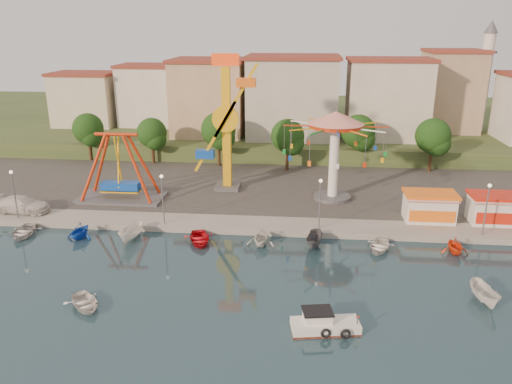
# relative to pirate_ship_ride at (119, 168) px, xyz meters

# --- Properties ---
(ground) EXTENTS (200.00, 200.00, 0.00)m
(ground) POSITION_rel_pirate_ship_ride_xyz_m (15.10, -20.01, -4.39)
(ground) COLOR #132936
(ground) RESTS_ON ground
(quay_deck) EXTENTS (200.00, 100.00, 0.60)m
(quay_deck) POSITION_rel_pirate_ship_ride_xyz_m (15.10, 41.99, -4.09)
(quay_deck) COLOR #9E998E
(quay_deck) RESTS_ON ground
(asphalt_pad) EXTENTS (90.00, 28.00, 0.01)m
(asphalt_pad) POSITION_rel_pirate_ship_ride_xyz_m (15.10, 9.99, -3.79)
(asphalt_pad) COLOR #4C4944
(asphalt_pad) RESTS_ON quay_deck
(hill_terrace) EXTENTS (200.00, 60.00, 3.00)m
(hill_terrace) POSITION_rel_pirate_ship_ride_xyz_m (15.10, 46.99, -2.89)
(hill_terrace) COLOR #384C26
(hill_terrace) RESTS_ON ground
(pirate_ship_ride) EXTENTS (10.00, 5.00, 8.00)m
(pirate_ship_ride) POSITION_rel_pirate_ship_ride_xyz_m (0.00, 0.00, 0.00)
(pirate_ship_ride) COLOR #59595E
(pirate_ship_ride) RESTS_ON quay_deck
(kamikaze_tower) EXTENTS (5.57, 3.10, 16.50)m
(kamikaze_tower) POSITION_rel_pirate_ship_ride_xyz_m (12.24, 4.85, 4.14)
(kamikaze_tower) COLOR #59595E
(kamikaze_tower) RESTS_ON quay_deck
(wave_swinger) EXTENTS (11.60, 11.60, 10.40)m
(wave_swinger) POSITION_rel_pirate_ship_ride_xyz_m (24.89, 2.52, 3.80)
(wave_swinger) COLOR #59595E
(wave_swinger) RESTS_ON quay_deck
(booth_left) EXTENTS (5.40, 3.78, 3.08)m
(booth_left) POSITION_rel_pirate_ship_ride_xyz_m (34.66, -3.53, -2.23)
(booth_left) COLOR white
(booth_left) RESTS_ON quay_deck
(booth_mid) EXTENTS (5.40, 3.78, 3.08)m
(booth_mid) POSITION_rel_pirate_ship_ride_xyz_m (41.31, -3.53, -2.23)
(booth_mid) COLOR white
(booth_mid) RESTS_ON quay_deck
(lamp_post_0) EXTENTS (0.14, 0.14, 5.00)m
(lamp_post_0) POSITION_rel_pirate_ship_ride_xyz_m (-8.90, -7.01, -1.29)
(lamp_post_0) COLOR #59595E
(lamp_post_0) RESTS_ON quay_deck
(lamp_post_1) EXTENTS (0.14, 0.14, 5.00)m
(lamp_post_1) POSITION_rel_pirate_ship_ride_xyz_m (7.10, -7.01, -1.29)
(lamp_post_1) COLOR #59595E
(lamp_post_1) RESTS_ON quay_deck
(lamp_post_2) EXTENTS (0.14, 0.14, 5.00)m
(lamp_post_2) POSITION_rel_pirate_ship_ride_xyz_m (23.10, -7.01, -1.29)
(lamp_post_2) COLOR #59595E
(lamp_post_2) RESTS_ON quay_deck
(lamp_post_3) EXTENTS (0.14, 0.14, 5.00)m
(lamp_post_3) POSITION_rel_pirate_ship_ride_xyz_m (39.10, -7.01, -1.29)
(lamp_post_3) COLOR #59595E
(lamp_post_3) RESTS_ON quay_deck
(tree_0) EXTENTS (4.60, 4.60, 7.19)m
(tree_0) POSITION_rel_pirate_ship_ride_xyz_m (-10.90, 16.96, 1.08)
(tree_0) COLOR #382314
(tree_0) RESTS_ON quay_deck
(tree_1) EXTENTS (4.35, 4.35, 6.80)m
(tree_1) POSITION_rel_pirate_ship_ride_xyz_m (-0.90, 16.23, 0.81)
(tree_1) COLOR #382314
(tree_1) RESTS_ON quay_deck
(tree_2) EXTENTS (5.02, 5.02, 7.85)m
(tree_2) POSITION_rel_pirate_ship_ride_xyz_m (9.10, 15.80, 1.52)
(tree_2) COLOR #382314
(tree_2) RESTS_ON quay_deck
(tree_3) EXTENTS (4.68, 4.68, 7.32)m
(tree_3) POSITION_rel_pirate_ship_ride_xyz_m (19.10, 14.35, 1.16)
(tree_3) COLOR #382314
(tree_3) RESTS_ON quay_deck
(tree_4) EXTENTS (4.86, 4.86, 7.60)m
(tree_4) POSITION_rel_pirate_ship_ride_xyz_m (29.10, 17.34, 1.35)
(tree_4) COLOR #382314
(tree_4) RESTS_ON quay_deck
(tree_5) EXTENTS (4.83, 4.83, 7.54)m
(tree_5) POSITION_rel_pirate_ship_ride_xyz_m (39.10, 15.52, 1.31)
(tree_5) COLOR #382314
(tree_5) RESTS_ON quay_deck
(building_0) EXTENTS (9.26, 9.53, 11.87)m
(building_0) POSITION_rel_pirate_ship_ride_xyz_m (-18.27, 26.05, 4.54)
(building_0) COLOR beige
(building_0) RESTS_ON hill_terrace
(building_1) EXTENTS (12.33, 9.01, 8.63)m
(building_1) POSITION_rel_pirate_ship_ride_xyz_m (-6.23, 31.37, 2.92)
(building_1) COLOR silver
(building_1) RESTS_ON hill_terrace
(building_2) EXTENTS (11.95, 9.28, 11.23)m
(building_2) POSITION_rel_pirate_ship_ride_xyz_m (6.92, 31.95, 4.22)
(building_2) COLOR tan
(building_2) RESTS_ON hill_terrace
(building_3) EXTENTS (12.59, 10.50, 9.20)m
(building_3) POSITION_rel_pirate_ship_ride_xyz_m (20.70, 28.79, 3.20)
(building_3) COLOR beige
(building_3) RESTS_ON hill_terrace
(building_4) EXTENTS (10.75, 9.23, 9.24)m
(building_4) POSITION_rel_pirate_ship_ride_xyz_m (34.17, 32.19, 3.22)
(building_4) COLOR beige
(building_4) RESTS_ON hill_terrace
(building_5) EXTENTS (12.77, 10.96, 11.21)m
(building_5) POSITION_rel_pirate_ship_ride_xyz_m (47.47, 30.32, 4.21)
(building_5) COLOR tan
(building_5) RESTS_ON hill_terrace
(minaret) EXTENTS (2.80, 2.80, 18.00)m
(minaret) POSITION_rel_pirate_ship_ride_xyz_m (51.10, 33.99, 8.15)
(minaret) COLOR silver
(minaret) RESTS_ON hill_terrace
(cabin_motorboat) EXTENTS (4.95, 2.56, 1.66)m
(cabin_motorboat) POSITION_rel_pirate_ship_ride_xyz_m (23.04, -23.94, -3.95)
(cabin_motorboat) COLOR white
(cabin_motorboat) RESTS_ON ground
(rowboat_a) EXTENTS (4.32, 4.43, 0.75)m
(rowboat_a) POSITION_rel_pirate_ship_ride_xyz_m (5.26, -22.62, -4.02)
(rowboat_a) COLOR white
(rowboat_a) RESTS_ON ground
(skiff) EXTENTS (1.89, 3.87, 1.43)m
(skiff) POSITION_rel_pirate_ship_ride_xyz_m (35.39, -19.11, -3.68)
(skiff) COLOR silver
(skiff) RESTS_ON ground
(van) EXTENTS (6.18, 2.76, 1.76)m
(van) POSITION_rel_pirate_ship_ride_xyz_m (-9.35, -5.30, -2.91)
(van) COLOR silver
(van) RESTS_ON quay_deck
(moored_boat_0) EXTENTS (3.48, 4.45, 0.84)m
(moored_boat_0) POSITION_rel_pirate_ship_ride_xyz_m (-6.59, -10.21, -3.97)
(moored_boat_0) COLOR silver
(moored_boat_0) RESTS_ON ground
(moored_boat_1) EXTENTS (3.06, 3.42, 1.62)m
(moored_boat_1) POSITION_rel_pirate_ship_ride_xyz_m (-0.63, -10.21, -3.59)
(moored_boat_1) COLOR blue
(moored_boat_1) RESTS_ON ground
(moored_boat_2) EXTENTS (2.12, 4.11, 1.51)m
(moored_boat_2) POSITION_rel_pirate_ship_ride_xyz_m (4.64, -10.21, -3.64)
(moored_boat_2) COLOR white
(moored_boat_2) RESTS_ON ground
(moored_boat_3) EXTENTS (3.97, 4.73, 0.84)m
(moored_boat_3) POSITION_rel_pirate_ship_ride_xyz_m (11.46, -10.21, -3.97)
(moored_boat_3) COLOR red
(moored_boat_3) RESTS_ON ground
(moored_boat_4) EXTENTS (3.05, 3.44, 1.69)m
(moored_boat_4) POSITION_rel_pirate_ship_ride_xyz_m (17.52, -10.21, -3.55)
(moored_boat_4) COLOR silver
(moored_boat_4) RESTS_ON ground
(moored_boat_5) EXTENTS (2.03, 3.84, 1.41)m
(moored_boat_5) POSITION_rel_pirate_ship_ride_xyz_m (22.62, -10.21, -3.69)
(moored_boat_5) COLOR #4F4E53
(moored_boat_5) RESTS_ON ground
(moored_boat_6) EXTENTS (3.62, 4.32, 0.77)m
(moored_boat_6) POSITION_rel_pirate_ship_ride_xyz_m (28.72, -10.21, -4.01)
(moored_boat_6) COLOR silver
(moored_boat_6) RESTS_ON ground
(moored_boat_7) EXTENTS (2.70, 3.07, 1.53)m
(moored_boat_7) POSITION_rel_pirate_ship_ride_xyz_m (35.63, -10.21, -3.63)
(moored_boat_7) COLOR #F74215
(moored_boat_7) RESTS_ON ground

